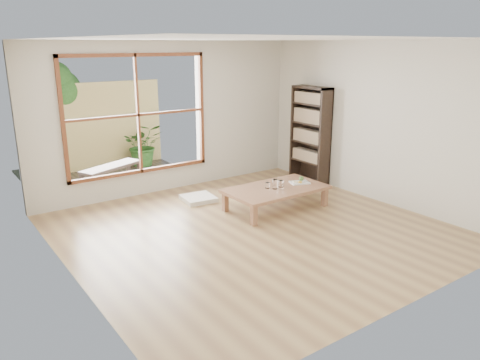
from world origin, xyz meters
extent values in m
plane|color=#A88854|center=(0.00, 0.00, 0.00)|extent=(5.00, 5.00, 0.00)
cube|color=#946547|center=(0.83, 0.51, 0.33)|extent=(1.61, 0.91, 0.05)
cube|color=#946547|center=(0.11, 0.13, 0.15)|extent=(0.08, 0.08, 0.30)
cube|color=#946547|center=(0.11, 0.87, 0.15)|extent=(0.08, 0.08, 0.30)
cube|color=#946547|center=(1.56, 0.14, 0.15)|extent=(0.08, 0.08, 0.30)
cube|color=#946547|center=(1.56, 0.88, 0.15)|extent=(0.08, 0.08, 0.30)
cube|color=beige|center=(0.03, 1.57, 0.04)|extent=(0.56, 0.56, 0.07)
cube|color=#32231C|center=(2.34, 1.33, 0.90)|extent=(0.29, 0.81, 1.80)
cylinder|color=silver|center=(0.78, 0.47, 0.43)|extent=(0.08, 0.08, 0.15)
cylinder|color=silver|center=(0.92, 0.48, 0.41)|extent=(0.08, 0.08, 0.11)
cylinder|color=silver|center=(0.95, 0.62, 0.39)|extent=(0.06, 0.06, 0.08)
cylinder|color=silver|center=(0.71, 0.56, 0.40)|extent=(0.07, 0.07, 0.09)
cube|color=white|center=(1.31, 0.47, 0.36)|extent=(0.36, 0.31, 0.02)
sphere|color=#436829|center=(1.39, 0.51, 0.41)|extent=(0.08, 0.08, 0.08)
cube|color=gold|center=(1.28, 0.43, 0.38)|extent=(0.07, 0.06, 0.03)
cube|color=beige|center=(1.23, 0.50, 0.38)|extent=(0.08, 0.07, 0.02)
cylinder|color=silver|center=(1.34, 0.41, 0.38)|extent=(0.17, 0.07, 0.01)
cube|color=#312A23|center=(-0.60, 3.56, 0.00)|extent=(2.80, 2.00, 0.05)
cube|color=#32231C|center=(-0.87, 3.14, 0.39)|extent=(1.27, 0.81, 0.05)
cube|color=#32231C|center=(-1.34, 2.79, 0.19)|extent=(0.08, 0.08, 0.34)
cube|color=#32231C|center=(-1.45, 3.05, 0.19)|extent=(0.08, 0.08, 0.34)
cube|color=#32231C|center=(-0.29, 3.24, 0.19)|extent=(0.08, 0.08, 0.34)
cube|color=#32231C|center=(-0.40, 3.50, 0.19)|extent=(0.08, 0.08, 0.34)
cube|color=tan|center=(-0.60, 4.56, 0.90)|extent=(2.80, 0.06, 1.80)
imported|color=#326324|center=(0.25, 4.20, 0.48)|extent=(0.98, 0.91, 0.91)
imported|color=#326324|center=(-1.60, 4.13, 0.46)|extent=(0.55, 0.48, 0.86)
cylinder|color=#4C3D2D|center=(-1.30, 4.86, 0.80)|extent=(0.14, 0.14, 1.60)
sphere|color=#326324|center=(-1.18, 4.86, 1.65)|extent=(0.84, 0.84, 0.84)
sphere|color=#326324|center=(-1.45, 4.94, 1.45)|extent=(0.70, 0.70, 0.70)
sphere|color=#326324|center=(-1.27, 4.76, 1.90)|extent=(0.64, 0.64, 0.64)
camera|label=1|loc=(-3.74, -4.92, 2.55)|focal=35.00mm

